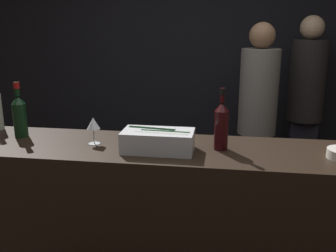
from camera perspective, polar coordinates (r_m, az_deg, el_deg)
name	(u,v)px	position (r m, az deg, el deg)	size (l,w,h in m)	color
wall_back_chalkboard	(195,52)	(3.99, 4.21, 11.23)	(6.40, 0.06, 2.80)	black
bar_counter	(167,224)	(2.37, -0.11, -14.73)	(2.54, 0.58, 0.99)	black
ice_bin_with_bottles	(158,140)	(2.08, -1.49, -2.08)	(0.40, 0.21, 0.12)	silver
wine_glass	(93,124)	(2.23, -11.31, 0.25)	(0.08, 0.08, 0.16)	silver
candle_votive	(181,133)	(2.32, 1.92, -1.13)	(0.06, 0.06, 0.06)	silver
red_wine_bottle_black_foil	(221,125)	(2.11, 8.13, 0.19)	(0.08, 0.08, 0.35)	black
red_wine_bottle_burgundy	(20,115)	(2.51, -21.68, 1.63)	(0.08, 0.08, 0.35)	black
person_in_hoodie	(305,101)	(3.71, 20.15, 3.64)	(0.33, 0.33, 1.76)	black
person_blond_tee	(257,112)	(3.26, 13.45, 2.03)	(0.32, 0.32, 1.70)	black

